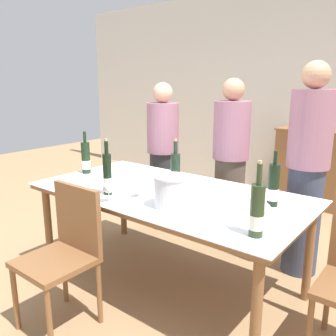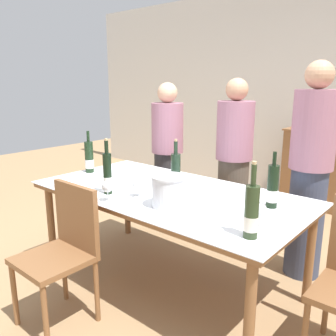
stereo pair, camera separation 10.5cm
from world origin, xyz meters
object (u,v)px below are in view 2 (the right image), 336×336
at_px(wine_bottle_2, 89,158).
at_px(person_host, 167,157).
at_px(person_guest_left, 234,167).
at_px(wine_bottle_4, 176,173).
at_px(wine_glass_1, 260,211).
at_px(wine_bottle_1, 251,213).
at_px(chair_near_front, 64,245).
at_px(dining_table, 168,199).
at_px(person_guest_right, 310,173).
at_px(wine_bottle_3, 107,174).
at_px(wine_glass_0, 107,187).
at_px(wine_bottle_0, 272,188).
at_px(wine_glass_2, 138,184).
at_px(ice_bucket, 169,190).

height_order(wine_bottle_2, person_host, person_host).
height_order(wine_bottle_2, person_guest_left, person_guest_left).
relative_size(wine_bottle_4, wine_glass_1, 2.79).
xyz_separation_m(wine_bottle_1, chair_near_front, (-1.08, -0.43, -0.36)).
height_order(dining_table, person_host, person_host).
height_order(person_host, person_guest_left, person_guest_left).
xyz_separation_m(chair_near_front, person_guest_right, (0.98, 1.58, 0.33)).
bearing_deg(dining_table, chair_near_front, -106.77).
height_order(wine_bottle_3, wine_bottle_4, wine_bottle_3).
height_order(wine_bottle_3, chair_near_front, wine_bottle_3).
relative_size(wine_bottle_3, wine_glass_0, 2.84).
relative_size(wine_bottle_3, wine_bottle_4, 1.05).
bearing_deg(wine_bottle_0, wine_glass_2, -153.20).
height_order(wine_bottle_2, wine_glass_0, wine_bottle_2).
bearing_deg(wine_bottle_1, wine_glass_0, -173.98).
distance_m(wine_bottle_0, person_host, 1.63).
xyz_separation_m(ice_bucket, wine_glass_2, (-0.30, 0.01, -0.02)).
bearing_deg(wine_bottle_4, wine_bottle_1, -25.51).
bearing_deg(person_guest_left, wine_bottle_2, -137.60).
bearing_deg(person_guest_left, wine_bottle_4, -92.62).
distance_m(wine_bottle_0, chair_near_front, 1.40).
height_order(wine_bottle_1, wine_glass_2, wine_bottle_1).
bearing_deg(wine_bottle_3, wine_glass_2, 22.52).
bearing_deg(wine_glass_2, person_host, 121.28).
bearing_deg(wine_bottle_4, wine_bottle_2, -174.39).
xyz_separation_m(wine_bottle_0, wine_glass_1, (0.09, -0.35, -0.04)).
xyz_separation_m(wine_bottle_2, wine_glass_2, (0.83, -0.21, -0.04)).
xyz_separation_m(ice_bucket, wine_bottle_3, (-0.52, -0.08, 0.04)).
bearing_deg(wine_bottle_0, person_host, 155.38).
bearing_deg(wine_bottle_2, chair_near_front, -47.33).
distance_m(person_guest_left, person_guest_right, 0.71).
distance_m(wine_glass_1, person_guest_right, 0.99).
bearing_deg(chair_near_front, wine_bottle_2, 132.67).
bearing_deg(wine_glass_1, wine_bottle_3, -172.31).
bearing_deg(chair_near_front, wine_glass_2, 74.39).
relative_size(wine_glass_0, person_guest_left, 0.09).
bearing_deg(person_guest_right, ice_bucket, -116.57).
height_order(wine_bottle_1, person_host, person_host).
bearing_deg(person_host, wine_bottle_4, -46.04).
distance_m(wine_bottle_2, chair_near_front, 1.07).
xyz_separation_m(wine_glass_1, wine_glass_2, (-0.91, -0.06, -0.00)).
relative_size(dining_table, person_guest_right, 1.21).
xyz_separation_m(wine_bottle_3, chair_near_front, (0.07, -0.44, -0.37)).
bearing_deg(person_host, wine_glass_1, -33.29).
bearing_deg(chair_near_front, wine_bottle_3, 99.12).
bearing_deg(wine_bottle_1, person_guest_left, 123.95).
height_order(wine_bottle_4, person_guest_right, person_guest_right).
relative_size(dining_table, wine_glass_1, 14.80).
xyz_separation_m(ice_bucket, wine_glass_0, (-0.39, -0.19, -0.01)).
relative_size(wine_bottle_2, wine_bottle_4, 0.97).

